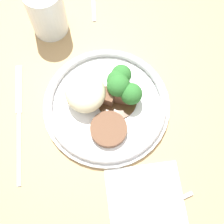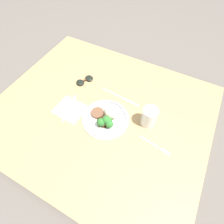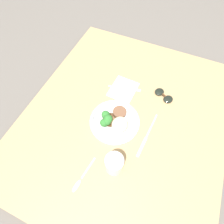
{
  "view_description": "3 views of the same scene",
  "coord_description": "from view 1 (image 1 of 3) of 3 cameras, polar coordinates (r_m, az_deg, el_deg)",
  "views": [
    {
      "loc": [
        -0.16,
        -0.01,
        0.58
      ],
      "look_at": [
        0.03,
        -0.04,
        0.06
      ],
      "focal_mm": 50.0,
      "sensor_mm": 36.0,
      "label": 1
    },
    {
      "loc": [
        0.3,
        -0.44,
        0.79
      ],
      "look_at": [
        0.07,
        -0.01,
        0.08
      ],
      "focal_mm": 28.0,
      "sensor_mm": 36.0,
      "label": 2
    },
    {
      "loc": [
        0.4,
        0.1,
        0.78
      ],
      "look_at": [
        0.02,
        -0.06,
        0.06
      ],
      "focal_mm": 28.0,
      "sensor_mm": 36.0,
      "label": 3
    }
  ],
  "objects": [
    {
      "name": "fork",
      "position": [
        0.55,
        4.56,
        -18.89
      ],
      "size": [
        0.05,
        0.17,
        0.0
      ],
      "rotation": [
        0.0,
        0.0,
        1.8
      ],
      "color": "#B7B7BC",
      "rests_on": "napkin"
    },
    {
      "name": "juice_glass",
      "position": [
        0.65,
        -11.79,
        17.3
      ],
      "size": [
        0.07,
        0.07,
        0.11
      ],
      "color": "orange",
      "rests_on": "dining_table"
    },
    {
      "name": "dining_table",
      "position": [
        0.59,
        -3.45,
        -4.61
      ],
      "size": [
        1.11,
        0.95,
        0.03
      ],
      "color": "tan",
      "rests_on": "ground"
    },
    {
      "name": "knife",
      "position": [
        0.61,
        -16.66,
        -0.75
      ],
      "size": [
        0.23,
        0.03,
        0.0
      ],
      "rotation": [
        0.0,
        0.0,
        -0.08
      ],
      "color": "#B7B7BC",
      "rests_on": "dining_table"
    },
    {
      "name": "ground_plane",
      "position": [
        0.6,
        -3.36,
        -5.0
      ],
      "size": [
        8.0,
        8.0,
        0.0
      ],
      "primitive_type": "plane",
      "color": "#5B5651"
    },
    {
      "name": "plate",
      "position": [
        0.57,
        -1.09,
        2.26
      ],
      "size": [
        0.24,
        0.24,
        0.07
      ],
      "color": "white",
      "rests_on": "dining_table"
    },
    {
      "name": "napkin",
      "position": [
        0.55,
        6.46,
        -17.3
      ],
      "size": [
        0.16,
        0.14,
        0.0
      ],
      "color": "white",
      "rests_on": "dining_table"
    }
  ]
}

